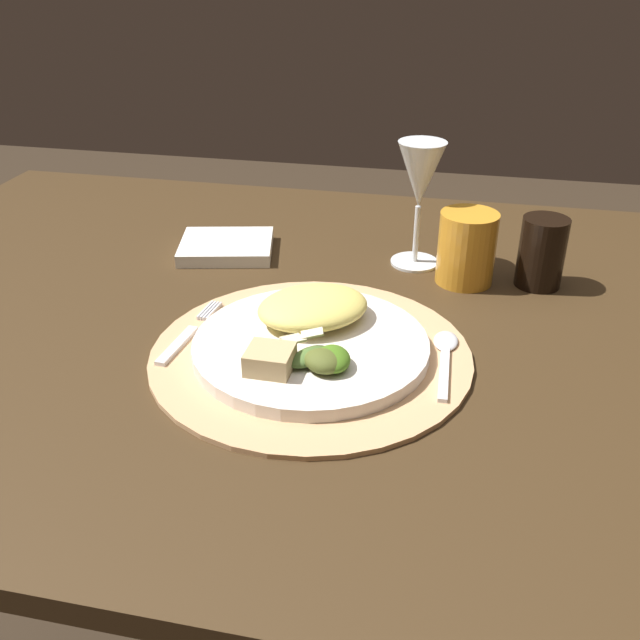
{
  "coord_description": "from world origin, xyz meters",
  "views": [
    {
      "loc": [
        0.22,
        -0.77,
        1.15
      ],
      "look_at": [
        0.07,
        -0.05,
        0.74
      ],
      "focal_mm": 39.58,
      "sensor_mm": 36.0,
      "label": 1
    }
  ],
  "objects_px": {
    "fork": "(187,334)",
    "napkin": "(227,247)",
    "amber_tumbler": "(467,248)",
    "spoon": "(445,351)",
    "dining_table": "(279,387)",
    "dark_tumbler": "(542,252)",
    "wine_glass": "(420,180)",
    "dinner_plate": "(311,346)"
  },
  "relations": [
    {
      "from": "wine_glass",
      "to": "dinner_plate",
      "type": "bearing_deg",
      "value": -108.01
    },
    {
      "from": "dark_tumbler",
      "to": "amber_tumbler",
      "type": "bearing_deg",
      "value": -174.4
    },
    {
      "from": "spoon",
      "to": "napkin",
      "type": "height_order",
      "value": "napkin"
    },
    {
      "from": "napkin",
      "to": "dark_tumbler",
      "type": "relative_size",
      "value": 1.41
    },
    {
      "from": "dinner_plate",
      "to": "napkin",
      "type": "bearing_deg",
      "value": 125.84
    },
    {
      "from": "dining_table",
      "to": "wine_glass",
      "type": "relative_size",
      "value": 7.26
    },
    {
      "from": "dining_table",
      "to": "dark_tumbler",
      "type": "height_order",
      "value": "dark_tumbler"
    },
    {
      "from": "dining_table",
      "to": "dinner_plate",
      "type": "distance_m",
      "value": 0.18
    },
    {
      "from": "dark_tumbler",
      "to": "spoon",
      "type": "bearing_deg",
      "value": -117.39
    },
    {
      "from": "dining_table",
      "to": "fork",
      "type": "xyz_separation_m",
      "value": [
        -0.08,
        -0.1,
        0.13
      ]
    },
    {
      "from": "spoon",
      "to": "dinner_plate",
      "type": "bearing_deg",
      "value": -169.19
    },
    {
      "from": "fork",
      "to": "spoon",
      "type": "xyz_separation_m",
      "value": [
        0.3,
        0.03,
        0.0
      ]
    },
    {
      "from": "fork",
      "to": "wine_glass",
      "type": "distance_m",
      "value": 0.39
    },
    {
      "from": "fork",
      "to": "napkin",
      "type": "height_order",
      "value": "napkin"
    },
    {
      "from": "dark_tumbler",
      "to": "napkin",
      "type": "bearing_deg",
      "value": 177.95
    },
    {
      "from": "amber_tumbler",
      "to": "dark_tumbler",
      "type": "xyz_separation_m",
      "value": [
        0.1,
        0.01,
        -0.0
      ]
    },
    {
      "from": "dining_table",
      "to": "fork",
      "type": "relative_size",
      "value": 8.43
    },
    {
      "from": "dining_table",
      "to": "napkin",
      "type": "bearing_deg",
      "value": 127.27
    },
    {
      "from": "fork",
      "to": "wine_glass",
      "type": "height_order",
      "value": "wine_glass"
    },
    {
      "from": "fork",
      "to": "amber_tumbler",
      "type": "distance_m",
      "value": 0.39
    },
    {
      "from": "wine_glass",
      "to": "dark_tumbler",
      "type": "height_order",
      "value": "wine_glass"
    },
    {
      "from": "napkin",
      "to": "fork",
      "type": "bearing_deg",
      "value": -81.45
    },
    {
      "from": "dinner_plate",
      "to": "napkin",
      "type": "xyz_separation_m",
      "value": [
        -0.19,
        0.26,
        -0.0
      ]
    },
    {
      "from": "dinner_plate",
      "to": "wine_glass",
      "type": "distance_m",
      "value": 0.32
    },
    {
      "from": "dinner_plate",
      "to": "amber_tumbler",
      "type": "xyz_separation_m",
      "value": [
        0.16,
        0.24,
        0.04
      ]
    },
    {
      "from": "fork",
      "to": "spoon",
      "type": "bearing_deg",
      "value": 4.78
    },
    {
      "from": "spoon",
      "to": "napkin",
      "type": "distance_m",
      "value": 0.41
    },
    {
      "from": "fork",
      "to": "dinner_plate",
      "type": "bearing_deg",
      "value": -1.34
    },
    {
      "from": "dining_table",
      "to": "wine_glass",
      "type": "height_order",
      "value": "wine_glass"
    },
    {
      "from": "napkin",
      "to": "spoon",
      "type": "bearing_deg",
      "value": -34.54
    },
    {
      "from": "amber_tumbler",
      "to": "dark_tumbler",
      "type": "bearing_deg",
      "value": 5.6
    },
    {
      "from": "napkin",
      "to": "amber_tumbler",
      "type": "height_order",
      "value": "amber_tumbler"
    },
    {
      "from": "dinner_plate",
      "to": "spoon",
      "type": "relative_size",
      "value": 1.86
    },
    {
      "from": "spoon",
      "to": "wine_glass",
      "type": "height_order",
      "value": "wine_glass"
    },
    {
      "from": "dinner_plate",
      "to": "amber_tumbler",
      "type": "height_order",
      "value": "amber_tumbler"
    },
    {
      "from": "fork",
      "to": "spoon",
      "type": "relative_size",
      "value": 1.06
    },
    {
      "from": "fork",
      "to": "napkin",
      "type": "distance_m",
      "value": 0.26
    },
    {
      "from": "spoon",
      "to": "napkin",
      "type": "relative_size",
      "value": 1.07
    },
    {
      "from": "napkin",
      "to": "dark_tumbler",
      "type": "bearing_deg",
      "value": -2.05
    },
    {
      "from": "dining_table",
      "to": "wine_glass",
      "type": "distance_m",
      "value": 0.34
    },
    {
      "from": "fork",
      "to": "dark_tumbler",
      "type": "height_order",
      "value": "dark_tumbler"
    },
    {
      "from": "fork",
      "to": "spoon",
      "type": "height_order",
      "value": "spoon"
    }
  ]
}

